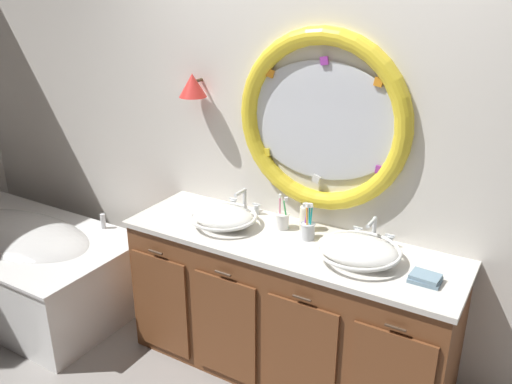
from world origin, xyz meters
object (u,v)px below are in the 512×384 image
at_px(sink_basin_left, 223,217).
at_px(soap_dispenser, 306,218).
at_px(bathtub, 22,260).
at_px(sink_basin_right, 358,250).
at_px(toothbrush_holder_right, 308,229).
at_px(folded_hand_towel, 425,278).
at_px(toothbrush_holder_left, 282,220).

distance_m(sink_basin_left, soap_dispenser, 0.48).
distance_m(bathtub, sink_basin_left, 1.73).
xyz_separation_m(sink_basin_right, toothbrush_holder_right, (-0.33, 0.09, -0.00)).
bearing_deg(folded_hand_towel, soap_dispenser, 163.36).
bearing_deg(toothbrush_holder_left, folded_hand_towel, -11.22).
distance_m(sink_basin_left, toothbrush_holder_right, 0.51).
height_order(sink_basin_left, toothbrush_holder_left, toothbrush_holder_left).
distance_m(sink_basin_right, toothbrush_holder_right, 0.34).
distance_m(bathtub, toothbrush_holder_left, 2.05).
height_order(toothbrush_holder_right, folded_hand_towel, toothbrush_holder_right).
relative_size(bathtub, folded_hand_towel, 11.57).
bearing_deg(toothbrush_holder_right, sink_basin_right, -16.01).
bearing_deg(toothbrush_holder_right, toothbrush_holder_left, 166.28).
bearing_deg(folded_hand_towel, sink_basin_left, 178.45).
distance_m(sink_basin_right, toothbrush_holder_left, 0.53).
xyz_separation_m(soap_dispenser, folded_hand_towel, (0.74, -0.22, -0.06)).
height_order(bathtub, soap_dispenser, soap_dispenser).
height_order(sink_basin_right, soap_dispenser, soap_dispenser).
distance_m(sink_basin_right, soap_dispenser, 0.43).
relative_size(sink_basin_right, toothbrush_holder_left, 2.08).
xyz_separation_m(sink_basin_right, folded_hand_towel, (0.35, -0.03, -0.04)).
xyz_separation_m(bathtub, sink_basin_right, (2.42, 0.28, 0.61)).
height_order(bathtub, toothbrush_holder_left, toothbrush_holder_left).
bearing_deg(bathtub, toothbrush_holder_left, 12.51).
height_order(bathtub, sink_basin_right, sink_basin_right).
relative_size(sink_basin_right, soap_dispenser, 2.51).
xyz_separation_m(bathtub, toothbrush_holder_right, (2.09, 0.38, 0.61)).
bearing_deg(toothbrush_holder_left, sink_basin_right, -15.20).
relative_size(toothbrush_holder_left, soap_dispenser, 1.21).
bearing_deg(folded_hand_towel, bathtub, -174.81).
height_order(bathtub, folded_hand_towel, folded_hand_towel).
bearing_deg(bathtub, soap_dispenser, 13.11).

